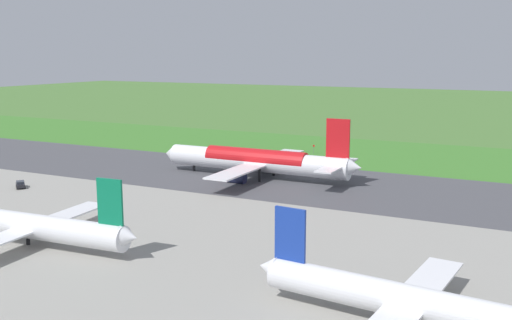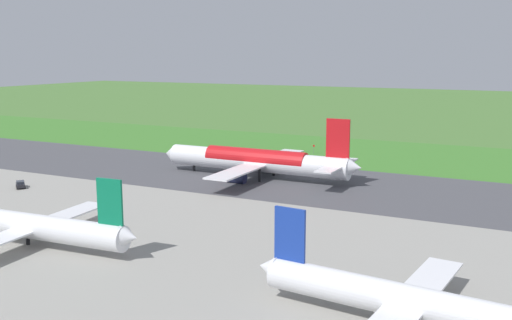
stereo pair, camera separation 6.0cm
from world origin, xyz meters
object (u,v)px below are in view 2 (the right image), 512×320
object	(u,v)px
no_stopping_sign	(314,148)
airliner_main	(257,161)
airliner_parked_mid	(28,225)
traffic_cone_orange	(290,152)
service_car_followme	(20,184)
airliner_parked_near	(412,302)

from	to	relation	value
no_stopping_sign	airliner_main	bearing A→B (deg)	90.60
no_stopping_sign	airliner_parked_mid	bearing A→B (deg)	84.85
airliner_main	traffic_cone_orange	xyz separation A→B (m)	(7.31, -37.56, -4.08)
service_car_followme	traffic_cone_orange	size ratio (longest dim) A/B	8.00
airliner_parked_near	traffic_cone_orange	xyz separation A→B (m)	(59.23, -103.11, -2.97)
airliner_main	airliner_parked_near	size ratio (longest dim) A/B	1.33
airliner_parked_mid	service_car_followme	world-z (taller)	airliner_parked_mid
airliner_parked_mid	traffic_cone_orange	size ratio (longest dim) A/B	76.85
airliner_parked_near	service_car_followme	distance (m)	100.73
no_stopping_sign	traffic_cone_orange	distance (m)	7.43
no_stopping_sign	airliner_parked_near	bearing A→B (deg)	116.38
service_car_followme	airliner_main	bearing A→B (deg)	-141.84
airliner_parked_near	no_stopping_sign	bearing A→B (deg)	-63.62
service_car_followme	no_stopping_sign	world-z (taller)	no_stopping_sign
service_car_followme	no_stopping_sign	size ratio (longest dim) A/B	1.58
service_car_followme	traffic_cone_orange	distance (m)	80.78
airliner_main	airliner_parked_mid	xyz separation A→B (m)	(9.73, 63.36, -0.98)
airliner_parked_mid	no_stopping_sign	distance (m)	103.77
airliner_parked_near	service_car_followme	size ratio (longest dim) A/B	9.25
service_car_followme	traffic_cone_orange	bearing A→B (deg)	-116.91
airliner_parked_near	service_car_followme	bearing A→B (deg)	-17.97
traffic_cone_orange	airliner_main	bearing A→B (deg)	101.01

